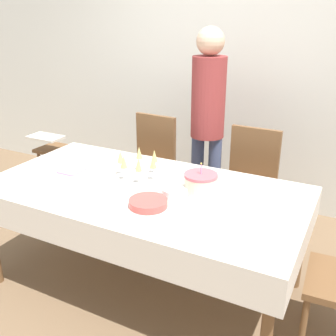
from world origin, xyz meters
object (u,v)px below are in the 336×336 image
dining_chair_far_left (150,165)px  person_standing (208,112)px  plate_stack_dessert (175,192)px  high_chair (54,156)px  dining_chair_far_right (248,184)px  birthday_cake (201,183)px  champagne_tray (138,167)px  plate_stack_main (148,203)px

dining_chair_far_left → person_standing: size_ratio=0.57×
plate_stack_dessert → high_chair: 1.90m
dining_chair_far_right → birthday_cake: 0.82m
birthday_cake → plate_stack_dessert: bearing=-138.7°
dining_chair_far_right → dining_chair_far_left: bearing=-180.0°
birthday_cake → high_chair: size_ratio=0.29×
dining_chair_far_right → champagne_tray: (-0.57, -0.74, 0.30)m
dining_chair_far_left → birthday_cake: dining_chair_far_left is taller
plate_stack_main → high_chair: (-1.64, 0.96, -0.29)m
dining_chair_far_right → plate_stack_dessert: bearing=-104.6°
birthday_cake → champagne_tray: bearing=177.2°
dining_chair_far_right → birthday_cake: size_ratio=4.62×
birthday_cake → champagne_tray: birthday_cake is taller
high_chair → dining_chair_far_right: bearing=3.3°
dining_chair_far_left → dining_chair_far_right: 0.91m
dining_chair_far_left → plate_stack_dessert: bearing=-51.8°
dining_chair_far_left → champagne_tray: size_ratio=2.81×
dining_chair_far_left → champagne_tray: 0.86m
plate_stack_main → plate_stack_dessert: plate_stack_dessert is taller
dining_chair_far_left → dining_chair_far_right: (0.91, 0.00, 0.00)m
plate_stack_main → dining_chair_far_left: bearing=119.7°
dining_chair_far_right → birthday_cake: dining_chair_far_right is taller
champagne_tray → plate_stack_dessert: bearing=-21.2°
dining_chair_far_left → person_standing: bearing=17.4°
dining_chair_far_right → high_chair: dining_chair_far_right is taller
champagne_tray → person_standing: bearing=80.9°
champagne_tray → plate_stack_main: champagne_tray is taller
dining_chair_far_left → high_chair: size_ratio=1.36×
plate_stack_dessert → person_standing: size_ratio=0.09×
champagne_tray → person_standing: size_ratio=0.20×
dining_chair_far_right → champagne_tray: bearing=-127.7°
plate_stack_main → plate_stack_dessert: 0.22m
dining_chair_far_left → plate_stack_dessert: size_ratio=6.05×
birthday_cake → person_standing: 0.99m
birthday_cake → person_standing: person_standing is taller
birthday_cake → high_chair: 1.98m
plate_stack_dessert → high_chair: plate_stack_dessert is taller
plate_stack_main → high_chair: 1.92m
dining_chair_far_right → champagne_tray: 0.98m
person_standing → high_chair: 1.63m
birthday_cake → dining_chair_far_right: bearing=82.4°
plate_stack_dessert → person_standing: 1.07m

